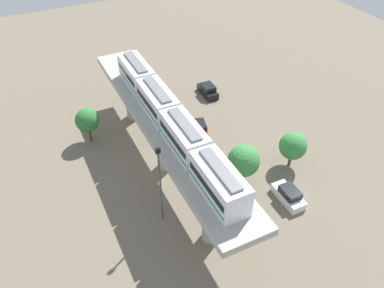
% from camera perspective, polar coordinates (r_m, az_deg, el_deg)
% --- Properties ---
extents(ground_plane, '(120.00, 120.00, 0.00)m').
position_cam_1_polar(ground_plane, '(46.87, -3.90, -3.35)').
color(ground_plane, '#706654').
extents(viaduct, '(5.20, 35.80, 7.06)m').
position_cam_1_polar(viaduct, '(43.29, -4.22, 2.04)').
color(viaduct, '#A8A59E').
rests_on(viaduct, ground).
extents(train, '(2.64, 27.45, 3.24)m').
position_cam_1_polar(train, '(39.89, -3.24, 3.83)').
color(train, white).
rests_on(train, viaduct).
extents(parked_car_white, '(1.85, 4.22, 1.76)m').
position_cam_1_polar(parked_car_white, '(43.68, 14.18, -7.43)').
color(parked_car_white, white).
rests_on(parked_car_white, ground).
extents(parked_car_red, '(2.71, 4.50, 1.76)m').
position_cam_1_polar(parked_car_red, '(51.38, 1.03, 2.29)').
color(parked_car_red, red).
rests_on(parked_car_red, ground).
extents(parked_car_black, '(1.96, 4.27, 1.76)m').
position_cam_1_polar(parked_car_black, '(59.46, 2.38, 7.98)').
color(parked_car_black, black).
rests_on(parked_car_black, ground).
extents(tree_near_viaduct, '(3.07, 3.07, 4.79)m').
position_cam_1_polar(tree_near_viaduct, '(50.43, -15.32, 3.41)').
color(tree_near_viaduct, brown).
rests_on(tree_near_viaduct, ground).
extents(tree_mid_lot, '(3.67, 3.67, 5.06)m').
position_cam_1_polar(tree_mid_lot, '(43.10, 7.68, -2.51)').
color(tree_mid_lot, brown).
rests_on(tree_mid_lot, ground).
extents(tree_far_corner, '(3.30, 3.30, 4.62)m').
position_cam_1_polar(tree_far_corner, '(46.61, 14.79, -0.30)').
color(tree_far_corner, brown).
rests_on(tree_far_corner, ground).
extents(signal_post, '(0.44, 0.28, 9.66)m').
position_cam_1_polar(signal_post, '(37.46, -4.76, -5.63)').
color(signal_post, '#4C4C51').
rests_on(signal_post, ground).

